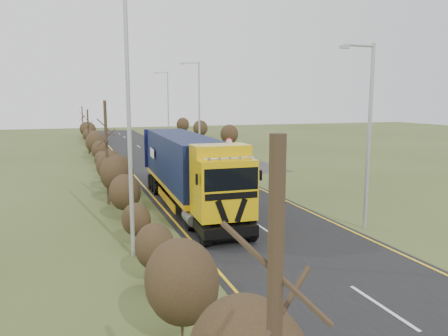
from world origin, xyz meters
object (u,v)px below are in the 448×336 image
car_red_hatchback (235,156)px  car_blue_sedan (209,147)px  streetlight_near (368,129)px  speed_sign (229,146)px  lorry (187,167)px

car_red_hatchback → car_blue_sedan: size_ratio=0.83×
car_blue_sedan → streetlight_near: streetlight_near is taller
car_red_hatchback → speed_sign: 2.44m
lorry → speed_sign: 16.43m
car_red_hatchback → speed_sign: speed_sign is taller
lorry → speed_sign: lorry is taller
streetlight_near → car_red_hatchback: bearing=84.5°
streetlight_near → speed_sign: (0.95, 21.25, -2.86)m
car_blue_sedan → speed_sign: bearing=75.6°
car_red_hatchback → streetlight_near: size_ratio=0.41×
car_blue_sedan → streetlight_near: bearing=78.8°
lorry → car_red_hatchback: (9.03, 16.13, -1.75)m
lorry → car_blue_sedan: (9.09, 24.77, -1.64)m
streetlight_near → speed_sign: streetlight_near is taller
streetlight_near → speed_sign: 21.46m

